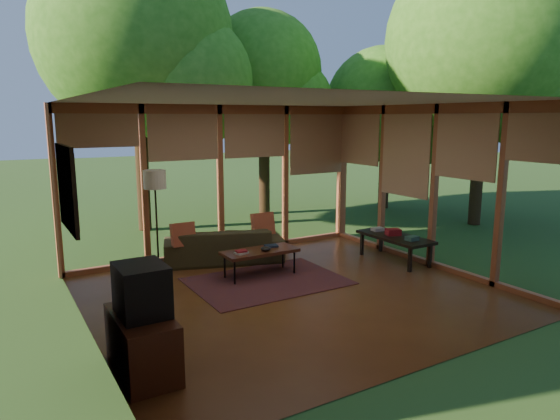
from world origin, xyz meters
TOP-DOWN VIEW (x-y plane):
  - floor at (0.00, 0.00)m, footprint 5.50×5.50m
  - ceiling at (0.00, 0.00)m, footprint 5.50×5.50m
  - wall_left at (-2.75, 0.00)m, footprint 0.04×5.00m
  - wall_front at (0.00, -2.50)m, footprint 5.50×0.04m
  - window_wall_back at (0.00, 2.50)m, footprint 5.50×0.12m
  - window_wall_right at (2.75, 0.00)m, footprint 0.12×5.00m
  - exterior_lawn at (8.00, 8.00)m, footprint 40.00×40.00m
  - tree_nw at (-0.65, 5.29)m, footprint 4.15×4.15m
  - tree_ne at (2.59, 5.64)m, footprint 3.00×3.00m
  - tree_se at (6.09, 1.84)m, footprint 4.29×4.29m
  - tree_far at (5.71, 4.59)m, footprint 3.07×3.07m
  - rug at (-0.06, 0.66)m, footprint 2.28×1.62m
  - sofa at (-0.18, 2.00)m, footprint 2.18×1.41m
  - pillow_left at (-0.93, 1.95)m, footprint 0.39×0.21m
  - pillow_right at (0.57, 1.95)m, footprint 0.41×0.22m
  - ct_book_lower at (-0.38, 0.91)m, footprint 0.22×0.19m
  - ct_book_upper at (-0.38, 0.91)m, footprint 0.17×0.13m
  - ct_book_side at (0.22, 1.04)m, footprint 0.23×0.19m
  - ct_bowl at (0.02, 0.86)m, footprint 0.16×0.16m
  - media_cabinet at (-2.47, -1.13)m, footprint 0.50×1.00m
  - television at (-2.45, -1.13)m, footprint 0.45×0.55m
  - console_book_a at (2.40, 0.10)m, footprint 0.20×0.15m
  - console_book_b at (2.40, 0.55)m, footprint 0.28×0.24m
  - console_book_c at (2.40, 0.95)m, footprint 0.22×0.16m
  - floor_lamp at (-1.30, 2.14)m, footprint 0.36×0.36m
  - coffee_table at (-0.03, 0.96)m, footprint 1.20×0.50m
  - side_console at (2.40, 0.50)m, footprint 0.60×1.40m
  - wall_painting at (-2.71, 1.40)m, footprint 0.06×1.35m

SIDE VIEW (x-z plane):
  - exterior_lawn at x=8.00m, z-range -0.01..-0.01m
  - floor at x=0.00m, z-range 0.00..0.00m
  - rug at x=-0.06m, z-range 0.00..0.01m
  - sofa at x=-0.18m, z-range 0.00..0.59m
  - media_cabinet at x=-2.47m, z-range 0.00..0.60m
  - coffee_table at x=-0.03m, z-range 0.18..0.60m
  - side_console at x=2.40m, z-range 0.18..0.64m
  - ct_book_lower at x=-0.38m, z-range 0.42..0.45m
  - ct_book_side at x=0.22m, z-range 0.42..0.46m
  - ct_bowl at x=0.02m, z-range 0.42..0.50m
  - ct_book_upper at x=-0.38m, z-range 0.45..0.48m
  - console_book_c at x=2.40m, z-range 0.45..0.51m
  - console_book_a at x=2.40m, z-range 0.45..0.53m
  - console_book_b at x=2.40m, z-range 0.45..0.56m
  - pillow_left at x=-0.93m, z-range 0.37..0.78m
  - pillow_right at x=0.57m, z-range 0.37..0.80m
  - television at x=-2.45m, z-range 0.60..1.10m
  - wall_left at x=-2.75m, z-range 0.00..2.70m
  - wall_front at x=0.00m, z-range 0.00..2.70m
  - window_wall_back at x=0.00m, z-range 0.00..2.70m
  - window_wall_right at x=2.75m, z-range 0.00..2.70m
  - floor_lamp at x=-1.30m, z-range 0.58..2.23m
  - wall_painting at x=-2.71m, z-range 0.98..2.12m
  - ceiling at x=0.00m, z-range 2.70..2.70m
  - tree_far at x=5.71m, z-range 0.63..4.98m
  - tree_ne at x=2.59m, z-range 1.05..6.18m
  - tree_nw at x=-0.65m, z-range 1.02..7.23m
  - tree_se at x=6.09m, z-range 1.00..7.32m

